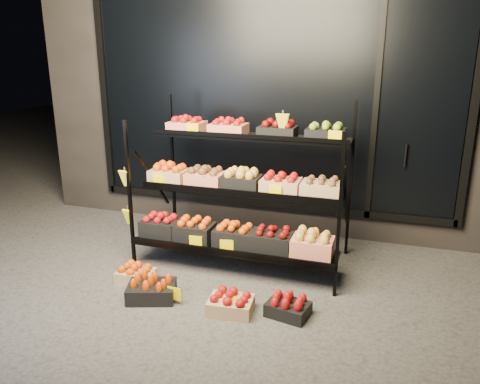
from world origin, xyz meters
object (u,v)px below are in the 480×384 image
(display_rack, at_px, (240,190))
(floor_crate_midleft, at_px, (151,289))
(floor_crate_midright, at_px, (231,303))
(floor_crate_left, at_px, (136,274))

(display_rack, bearing_deg, floor_crate_midleft, -117.33)
(floor_crate_midleft, bearing_deg, floor_crate_midright, -18.33)
(display_rack, distance_m, floor_crate_midright, 1.23)
(display_rack, bearing_deg, floor_crate_midright, -76.28)
(display_rack, relative_size, floor_crate_midright, 5.55)
(display_rack, height_order, floor_crate_midleft, display_rack)
(floor_crate_midright, bearing_deg, display_rack, 98.30)
(floor_crate_midleft, bearing_deg, display_rack, 44.10)
(display_rack, xyz_separation_m, floor_crate_midright, (0.24, -0.98, -0.70))
(floor_crate_left, height_order, floor_crate_midleft, floor_crate_midleft)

